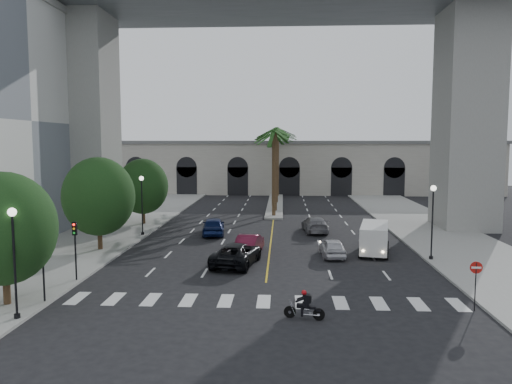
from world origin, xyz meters
The scene contains 30 objects.
ground centered at (0.00, 0.00, 0.00)m, with size 140.00×140.00×0.00m, color black.
sidewalk_left centered at (-15.00, 15.00, 0.07)m, with size 8.00×100.00×0.15m, color gray.
sidewalk_right centered at (15.00, 15.00, 0.07)m, with size 8.00×100.00×0.15m, color gray.
median centered at (0.00, 38.00, 0.10)m, with size 2.00×24.00×0.20m, color gray.
pier_building centered at (0.00, 55.00, 4.27)m, with size 71.00×10.50×8.50m.
bridge centered at (3.42, 22.00, 18.51)m, with size 75.00×13.00×26.00m.
palm_a centered at (0.00, 28.00, 9.10)m, with size 3.20×3.20×10.30m.
palm_b centered at (0.10, 32.00, 9.37)m, with size 3.20×3.20×10.60m.
palm_c centered at (-0.20, 36.00, 8.91)m, with size 3.20×3.20×10.10m.
palm_d centered at (0.15, 40.00, 9.65)m, with size 3.20×3.20×10.90m.
palm_e centered at (-0.10, 44.00, 9.19)m, with size 3.20×3.20×10.40m.
palm_f centered at (0.20, 48.00, 9.46)m, with size 3.20×3.20×10.70m.
street_tree_near centered at (-13.00, -3.00, 4.02)m, with size 5.20×5.20×6.89m.
street_tree_mid centered at (-13.00, 10.00, 4.21)m, with size 5.44×5.44×7.21m.
street_tree_far centered at (-13.00, 22.00, 3.90)m, with size 5.04×5.04×6.68m.
lamp_post_left_near centered at (-11.40, -5.00, 3.22)m, with size 0.40×0.40×5.35m.
lamp_post_left_far centered at (-11.40, 16.00, 3.22)m, with size 0.40×0.40×5.35m.
lamp_post_right centered at (11.40, 8.00, 3.22)m, with size 0.40×0.40×5.35m.
traffic_signal_near centered at (-11.30, -2.50, 2.51)m, with size 0.25×0.18×3.65m.
traffic_signal_far centered at (-11.30, 1.50, 2.51)m, with size 0.25×0.18×3.65m.
motorcycle_rider centered at (2.07, -4.01, 0.64)m, with size 1.93×0.61×1.41m.
car_a centered at (4.61, 9.02, 0.67)m, with size 1.59×3.96×1.35m, color silver.
car_b centered at (-1.50, 9.89, 0.73)m, with size 1.54×4.43×1.46m, color #501023.
car_c centered at (-2.15, 6.19, 0.77)m, with size 2.55×5.53×1.54m, color black.
car_d centered at (3.97, 18.86, 0.72)m, with size 2.02×4.98×1.44m, color slate.
car_e centered at (-5.23, 17.01, 0.81)m, with size 1.90×4.73×1.61m, color #111F50.
cargo_van centered at (7.83, 10.17, 1.23)m, with size 2.96×5.48×2.21m.
pedestrian_a centered at (-15.01, 2.63, 0.96)m, with size 0.59×0.39×1.63m, color black.
pedestrian_b centered at (-15.52, 2.31, 0.92)m, with size 0.75×0.58×1.54m, color black.
do_not_enter_sign centered at (10.50, -2.39, 1.81)m, with size 0.61×0.06×2.50m.
Camera 1 is at (0.95, -26.94, 8.36)m, focal length 35.00 mm.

